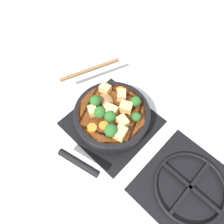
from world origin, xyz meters
name	(u,v)px	position (x,y,z in m)	size (l,w,h in m)	color
ground_plane	(112,123)	(0.00, 0.00, 0.00)	(2.40, 2.40, 0.00)	silver
front_burner_grate	(112,121)	(0.00, 0.00, 0.01)	(0.31, 0.31, 0.03)	black
rear_burner_grate	(189,188)	(0.00, 0.36, 0.01)	(0.31, 0.31, 0.03)	black
skillet_pan	(112,116)	(0.00, 0.00, 0.06)	(0.38, 0.28, 0.06)	black
wooden_spoon	(96,82)	(-0.05, -0.13, 0.09)	(0.24, 0.24, 0.02)	brown
tofu_cube_center_large	(120,133)	(0.05, 0.08, 0.10)	(0.04, 0.04, 0.04)	#DBB770
tofu_cube_near_handle	(93,111)	(0.05, -0.05, 0.10)	(0.04, 0.03, 0.03)	#DBB770
tofu_cube_east_chunk	(123,122)	(0.01, 0.06, 0.10)	(0.04, 0.03, 0.03)	#DBB770
tofu_cube_west_chunk	(109,110)	(0.01, 0.00, 0.11)	(0.05, 0.04, 0.04)	#DBB770
tofu_cube_back_piece	(126,107)	(-0.04, 0.03, 0.10)	(0.04, 0.03, 0.03)	#DBB770
tofu_cube_front_piece	(105,89)	(-0.05, -0.08, 0.10)	(0.04, 0.03, 0.03)	#DBB770
tofu_cube_mid_small	(122,95)	(-0.07, -0.02, 0.10)	(0.04, 0.03, 0.03)	#DBB770
broccoli_floret_near_spoon	(136,117)	(-0.04, 0.08, 0.11)	(0.03, 0.03, 0.04)	#709956
broccoli_floret_center_top	(110,117)	(0.03, 0.02, 0.11)	(0.04, 0.04, 0.05)	#709956
broccoli_floret_east_rim	(100,112)	(0.04, -0.02, 0.11)	(0.04, 0.04, 0.05)	#709956
broccoli_floret_west_rim	(96,101)	(0.02, -0.06, 0.11)	(0.04, 0.04, 0.05)	#709956
broccoli_floret_north_edge	(111,130)	(0.06, 0.06, 0.12)	(0.05, 0.05, 0.05)	#709956
broccoli_floret_south_cluster	(136,102)	(-0.08, 0.04, 0.11)	(0.04, 0.04, 0.05)	#709956
carrot_slice_orange_thin	(120,90)	(-0.09, -0.04, 0.09)	(0.03, 0.03, 0.01)	orange
carrot_slice_near_center	(92,128)	(0.09, -0.01, 0.09)	(0.03, 0.03, 0.01)	orange
carrot_slice_edge_slice	(104,125)	(0.06, 0.02, 0.09)	(0.03, 0.03, 0.01)	orange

